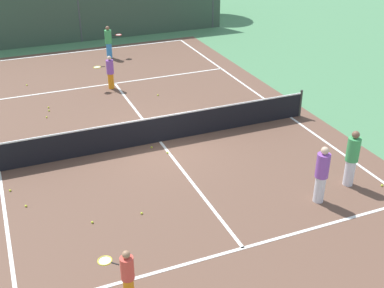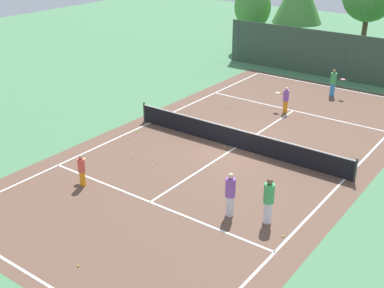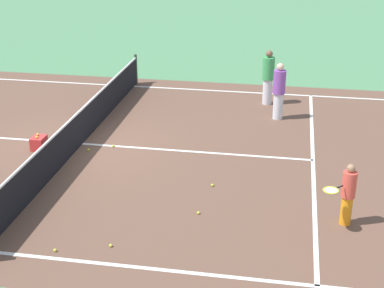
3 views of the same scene
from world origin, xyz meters
name	(u,v)px [view 2 (image 2 of 3)]	position (x,y,z in m)	size (l,w,h in m)	color
ground_plane	(236,148)	(0.00, 0.00, 0.00)	(80.00, 80.00, 0.00)	#4C8456
court_surface	(236,148)	(0.00, 0.00, 0.00)	(13.00, 25.00, 0.01)	brown
tennis_net	(236,138)	(0.00, 0.00, 0.51)	(11.90, 0.10, 1.10)	#333833
perimeter_fence	(345,57)	(0.00, 14.00, 1.60)	(18.00, 0.12, 3.20)	#384C3D
tree_4	(253,7)	(-9.47, 17.73, 3.59)	(3.10, 2.69, 5.47)	brown
player_0	(333,82)	(0.76, 10.31, 0.88)	(0.94, 0.40, 1.70)	#388CD8
player_1	(286,99)	(-0.31, 5.87, 0.79)	(0.91, 0.44, 1.52)	orange
player_2	(82,170)	(-3.19, -7.01, 0.72)	(0.77, 0.77, 1.39)	orange
player_3	(230,194)	(3.02, -5.34, 0.91)	(0.38, 0.38, 1.78)	silver
player_4	(269,200)	(4.40, -4.93, 0.94)	(0.39, 0.39, 1.83)	silver
ball_crate	(237,135)	(-0.54, 1.03, 0.18)	(0.46, 0.35, 0.43)	red
tennis_ball_0	(137,131)	(-5.26, -1.35, 0.03)	(0.07, 0.07, 0.07)	#CCE533
tennis_ball_1	(131,157)	(-3.32, -3.88, 0.03)	(0.07, 0.07, 0.07)	#CCE533
tennis_ball_2	(230,107)	(-3.27, 4.64, 0.03)	(0.07, 0.07, 0.07)	#CCE533
tennis_ball_3	(78,266)	(0.75, -10.83, 0.03)	(0.07, 0.07, 0.07)	#CCE533
tennis_ball_4	(251,148)	(0.64, 0.37, 0.03)	(0.07, 0.07, 0.07)	#CCE533
tennis_ball_5	(224,153)	(-0.05, -0.94, 0.03)	(0.07, 0.07, 0.07)	#CCE533
tennis_ball_6	(128,139)	(-4.91, -2.38, 0.03)	(0.07, 0.07, 0.07)	#CCE533
tennis_ball_7	(226,109)	(-3.30, 4.30, 0.03)	(0.07, 0.07, 0.07)	#CCE533
tennis_ball_8	(218,111)	(-3.48, 3.68, 0.03)	(0.07, 0.07, 0.07)	#CCE533
tennis_ball_9	(283,236)	(5.31, -5.43, 0.03)	(0.07, 0.07, 0.07)	#CCE533
tennis_ball_10	(299,127)	(1.37, 4.19, 0.03)	(0.07, 0.07, 0.07)	#CCE533
tennis_ball_11	(224,147)	(-0.44, -0.35, 0.03)	(0.07, 0.07, 0.07)	#CCE533
tennis_ball_12	(152,166)	(-1.95, -4.00, 0.03)	(0.07, 0.07, 0.07)	#CCE533
tennis_ball_13	(248,92)	(-3.82, 7.68, 0.03)	(0.07, 0.07, 0.07)	#CCE533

